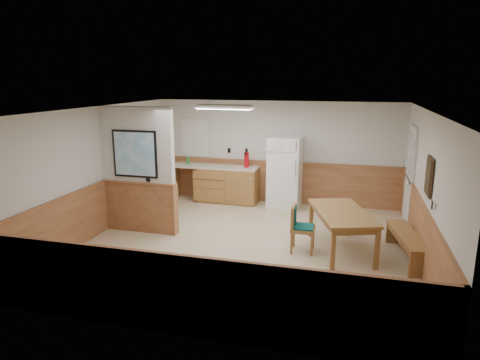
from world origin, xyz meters
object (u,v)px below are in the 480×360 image
(dining_chair, at_px, (298,225))
(fire_extinguisher, at_px, (247,159))
(soap_bottle, at_px, (188,161))
(dining_bench, at_px, (407,240))
(refrigerator, at_px, (285,172))
(dining_table, at_px, (342,216))

(dining_chair, distance_m, fire_extinguisher, 3.26)
(soap_bottle, bearing_deg, dining_bench, -27.26)
(refrigerator, xyz_separation_m, fire_extinguisher, (-0.97, 0.09, 0.26))
(dining_bench, xyz_separation_m, soap_bottle, (-4.99, 2.57, 0.66))
(dining_table, distance_m, dining_bench, 1.15)
(dining_chair, xyz_separation_m, soap_bottle, (-3.16, 2.71, 0.50))
(dining_bench, height_order, fire_extinguisher, fire_extinguisher)
(dining_chair, height_order, soap_bottle, soap_bottle)
(dining_bench, bearing_deg, dining_table, 168.56)
(dining_table, bearing_deg, soap_bottle, 128.42)
(refrigerator, distance_m, soap_bottle, 2.49)
(dining_table, height_order, soap_bottle, soap_bottle)
(dining_bench, bearing_deg, soap_bottle, 143.04)
(fire_extinguisher, relative_size, soap_bottle, 2.38)
(soap_bottle, bearing_deg, fire_extinguisher, 1.35)
(fire_extinguisher, bearing_deg, dining_bench, -46.36)
(refrigerator, xyz_separation_m, dining_table, (1.41, -2.48, -0.19))
(dining_bench, bearing_deg, refrigerator, 125.22)
(dining_table, xyz_separation_m, dining_bench, (1.10, -0.03, -0.31))
(dining_chair, distance_m, soap_bottle, 4.19)
(dining_bench, distance_m, dining_chair, 1.85)
(refrigerator, height_order, dining_bench, refrigerator)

